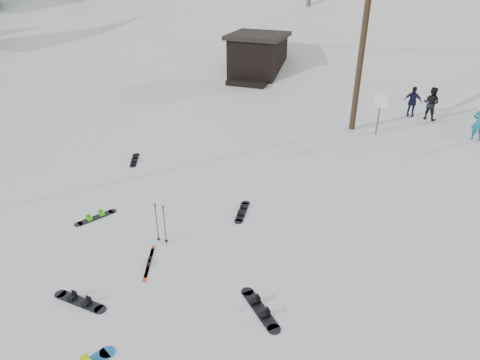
% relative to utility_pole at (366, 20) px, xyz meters
% --- Properties ---
extents(ground, '(200.00, 200.00, 0.00)m').
position_rel_utility_pole_xyz_m(ground, '(-2.00, -14.00, -4.68)').
color(ground, silver).
rests_on(ground, ground).
extents(ski_slope, '(60.00, 85.24, 65.97)m').
position_rel_utility_pole_xyz_m(ski_slope, '(-2.00, 41.00, -16.68)').
color(ski_slope, silver).
rests_on(ski_slope, ground).
extents(ridge_left, '(47.54, 95.03, 58.38)m').
position_rel_utility_pole_xyz_m(ridge_left, '(-38.00, 34.00, -15.68)').
color(ridge_left, silver).
rests_on(ridge_left, ground).
extents(treeline_left, '(20.00, 64.00, 10.00)m').
position_rel_utility_pole_xyz_m(treeline_left, '(-36.00, 26.00, -4.68)').
color(treeline_left, black).
rests_on(treeline_left, ground).
extents(utility_pole, '(2.00, 0.26, 9.00)m').
position_rel_utility_pole_xyz_m(utility_pole, '(0.00, 0.00, 0.00)').
color(utility_pole, '#3A2819').
rests_on(utility_pole, ground).
extents(trail_sign, '(0.50, 0.09, 1.85)m').
position_rel_utility_pole_xyz_m(trail_sign, '(1.10, -0.42, -3.41)').
color(trail_sign, '#595B60').
rests_on(trail_sign, ground).
extents(lift_hut, '(3.40, 4.10, 2.75)m').
position_rel_utility_pole_xyz_m(lift_hut, '(-7.00, 6.94, -3.32)').
color(lift_hut, black).
rests_on(lift_hut, ground).
extents(hero_skis, '(0.63, 1.38, 0.08)m').
position_rel_utility_pole_xyz_m(hero_skis, '(-3.47, -11.67, -4.66)').
color(hero_skis, '#AB3211').
rests_on(hero_skis, ground).
extents(ski_poles, '(0.33, 0.09, 1.20)m').
position_rel_utility_pole_xyz_m(ski_poles, '(-3.62, -10.73, -4.07)').
color(ski_poles, black).
rests_on(ski_poles, ground).
extents(board_scatter_a, '(1.45, 0.34, 0.10)m').
position_rel_utility_pole_xyz_m(board_scatter_a, '(-4.20, -13.45, -4.65)').
color(board_scatter_a, black).
rests_on(board_scatter_a, ground).
extents(board_scatter_b, '(0.70, 1.19, 0.09)m').
position_rel_utility_pole_xyz_m(board_scatter_b, '(-7.33, -6.51, -4.66)').
color(board_scatter_b, black).
rests_on(board_scatter_b, ground).
extents(board_scatter_c, '(0.74, 1.21, 0.09)m').
position_rel_utility_pole_xyz_m(board_scatter_c, '(-6.12, -10.41, -4.66)').
color(board_scatter_c, black).
rests_on(board_scatter_c, ground).
extents(board_scatter_d, '(1.22, 1.15, 0.11)m').
position_rel_utility_pole_xyz_m(board_scatter_d, '(-0.28, -12.20, -4.65)').
color(board_scatter_d, black).
rests_on(board_scatter_d, ground).
extents(board_scatter_f, '(0.43, 1.35, 0.10)m').
position_rel_utility_pole_xyz_m(board_scatter_f, '(-2.11, -8.51, -4.66)').
color(board_scatter_f, black).
rests_on(board_scatter_f, ground).
extents(skier_teal, '(0.58, 0.39, 1.58)m').
position_rel_utility_pole_xyz_m(skier_teal, '(5.14, 0.56, -3.89)').
color(skier_teal, '#0C697D').
rests_on(skier_teal, ground).
extents(skier_dark, '(0.93, 0.83, 1.57)m').
position_rel_utility_pole_xyz_m(skier_dark, '(3.25, 2.62, -3.90)').
color(skier_dark, black).
rests_on(skier_dark, ground).
extents(skier_navy, '(0.92, 0.52, 1.49)m').
position_rel_utility_pole_xyz_m(skier_navy, '(2.43, 2.69, -3.94)').
color(skier_navy, '#1A173B').
rests_on(skier_navy, ground).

